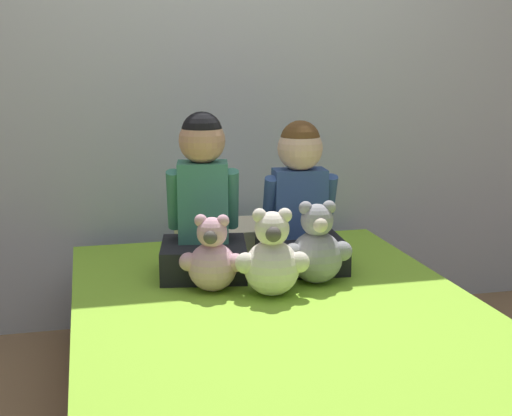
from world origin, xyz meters
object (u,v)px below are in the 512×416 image
(child_on_right, at_px, (300,204))
(pillow_at_headboard, at_px, (234,236))
(teddy_bear_held_by_right_child, at_px, (317,249))
(teddy_bear_between_children, at_px, (272,259))
(teddy_bear_held_by_left_child, at_px, (212,259))
(bed, at_px, (280,364))
(child_on_left, at_px, (203,205))

(child_on_right, relative_size, pillow_at_headboard, 1.19)
(child_on_right, bearing_deg, teddy_bear_held_by_right_child, -86.14)
(pillow_at_headboard, bearing_deg, teddy_bear_between_children, -89.99)
(teddy_bear_held_by_left_child, bearing_deg, child_on_right, 46.17)
(bed, bearing_deg, child_on_right, 65.12)
(child_on_left, height_order, child_on_right, child_on_left)
(pillow_at_headboard, bearing_deg, child_on_left, -119.79)
(child_on_left, distance_m, teddy_bear_held_by_right_child, 0.49)
(child_on_right, xyz_separation_m, pillow_at_headboard, (-0.21, 0.35, -0.21))
(teddy_bear_held_by_right_child, height_order, pillow_at_headboard, teddy_bear_held_by_right_child)
(bed, height_order, pillow_at_headboard, pillow_at_headboard)
(bed, xyz_separation_m, child_on_right, (0.21, 0.45, 0.50))
(teddy_bear_between_children, xyz_separation_m, pillow_at_headboard, (-0.00, 0.69, -0.08))
(bed, xyz_separation_m, teddy_bear_held_by_left_child, (-0.21, 0.22, 0.35))
(teddy_bear_between_children, bearing_deg, child_on_right, 67.83)
(pillow_at_headboard, bearing_deg, bed, -90.00)
(bed, xyz_separation_m, teddy_bear_between_children, (0.00, 0.12, 0.37))
(child_on_left, bearing_deg, teddy_bear_held_by_right_child, -19.82)
(child_on_left, xyz_separation_m, teddy_bear_between_children, (0.20, -0.33, -0.15))
(bed, height_order, teddy_bear_held_by_right_child, teddy_bear_held_by_right_child)
(bed, bearing_deg, child_on_left, 114.01)
(bed, bearing_deg, teddy_bear_between_children, 89.94)
(teddy_bear_held_by_left_child, relative_size, teddy_bear_between_children, 0.90)
(child_on_left, relative_size, teddy_bear_held_by_left_child, 2.22)
(teddy_bear_held_by_left_child, distance_m, pillow_at_headboard, 0.63)
(teddy_bear_held_by_right_child, xyz_separation_m, teddy_bear_between_children, (-0.21, -0.10, 0.00))
(child_on_left, relative_size, pillow_at_headboard, 1.27)
(child_on_left, height_order, pillow_at_headboard, child_on_left)
(teddy_bear_held_by_right_child, bearing_deg, pillow_at_headboard, 115.22)
(bed, distance_m, pillow_at_headboard, 0.86)
(teddy_bear_held_by_left_child, bearing_deg, pillow_at_headboard, 87.62)
(child_on_right, xyz_separation_m, teddy_bear_held_by_right_child, (-0.00, -0.23, -0.13))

